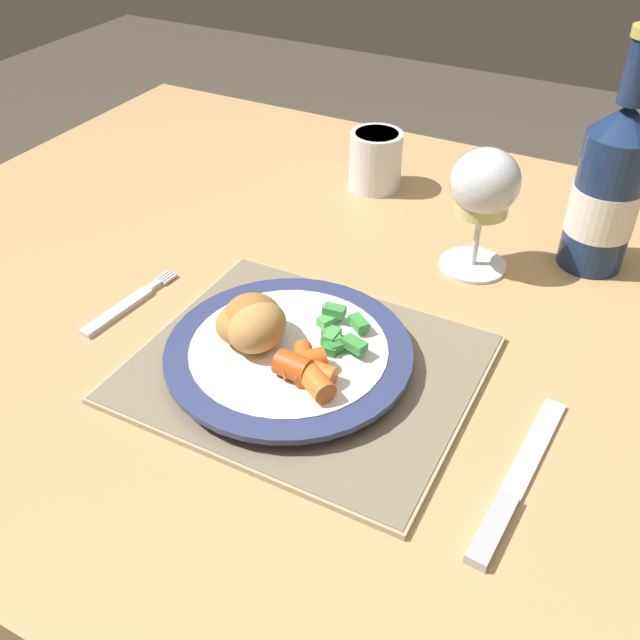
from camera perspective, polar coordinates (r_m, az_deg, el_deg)
The scene contains 11 objects.
dining_table at distance 0.81m, azimuth 5.14°, elevation -4.37°, with size 1.27×0.88×0.74m.
placemat at distance 0.67m, azimuth -1.19°, elevation -3.86°, with size 0.31×0.26×0.01m.
dinner_plate at distance 0.66m, azimuth -2.51°, elevation -2.78°, with size 0.23×0.23×0.02m.
breaded_croquettes at distance 0.66m, azimuth -5.38°, elevation -0.27°, with size 0.09×0.09×0.04m.
green_beans_pile at distance 0.66m, azimuth 1.12°, elevation -1.41°, with size 0.06×0.09×0.02m.
glazed_carrots at distance 0.62m, azimuth -1.15°, elevation -3.93°, with size 0.07×0.06×0.02m.
fork at distance 0.77m, azimuth -15.37°, elevation 1.04°, with size 0.03×0.13×0.01m.
table_knife at distance 0.59m, azimuth 15.14°, elevation -12.97°, with size 0.03×0.19×0.01m.
wine_glass at distance 0.79m, azimuth 13.00°, elevation 10.13°, with size 0.08×0.08×0.14m.
bottle at distance 0.83m, azimuth 22.06°, elevation 9.79°, with size 0.07×0.07×0.26m.
drinking_cup at distance 0.97m, azimuth 4.48°, elevation 12.73°, with size 0.07×0.07×0.08m.
Camera 1 is at (0.21, -0.57, 1.19)m, focal length 40.00 mm.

